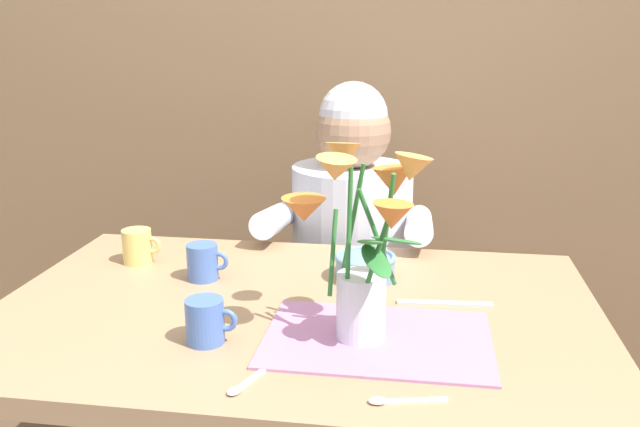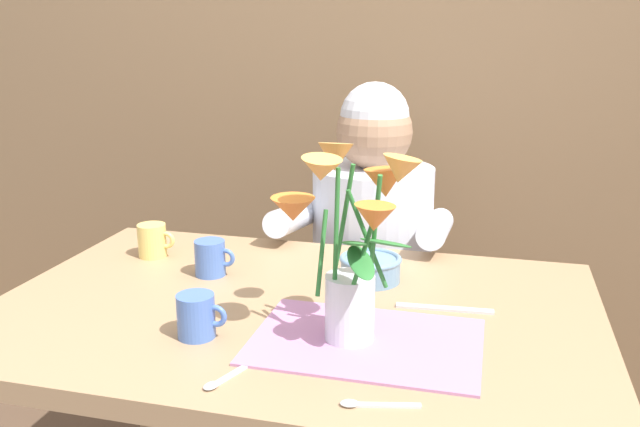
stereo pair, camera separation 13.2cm
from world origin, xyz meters
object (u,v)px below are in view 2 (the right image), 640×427
ceramic_bowl (370,268)px  seated_person (371,281)px  dinner_knife (444,308)px  coffee_cup (153,240)px  flower_vase (351,239)px  ceramic_mug (197,316)px  tea_cup (211,258)px

ceramic_bowl → seated_person: bearing=99.8°
dinner_knife → coffee_cup: bearing=164.4°
seated_person → flower_vase: size_ratio=3.28×
flower_vase → ceramic_mug: bearing=-168.9°
ceramic_mug → coffee_cup: same height
seated_person → ceramic_bowl: seated_person is taller
flower_vase → ceramic_bowl: bearing=93.4°
ceramic_bowl → coffee_cup: 0.54m
seated_person → coffee_cup: bearing=-141.9°
seated_person → tea_cup: (-0.27, -0.50, 0.22)m
ceramic_bowl → dinner_knife: ceramic_bowl is taller
ceramic_bowl → tea_cup: tea_cup is taller
ceramic_mug → coffee_cup: size_ratio=1.00×
seated_person → dinner_knife: size_ratio=5.97×
flower_vase → ceramic_bowl: 0.34m
flower_vase → tea_cup: size_ratio=3.72×
ceramic_bowl → tea_cup: bearing=-171.0°
dinner_knife → ceramic_mug: ceramic_mug is taller
flower_vase → coffee_cup: bearing=149.7°
ceramic_bowl → ceramic_mug: 0.43m
seated_person → flower_vase: seated_person is taller
ceramic_bowl → tea_cup: 0.36m
seated_person → ceramic_mug: seated_person is taller
ceramic_bowl → tea_cup: (-0.35, -0.06, 0.01)m
seated_person → flower_vase: 0.83m
dinner_knife → coffee_cup: coffee_cup is taller
flower_vase → tea_cup: (-0.37, 0.24, -0.15)m
dinner_knife → tea_cup: 0.53m
ceramic_bowl → ceramic_mug: bearing=-125.4°
ceramic_bowl → coffee_cup: size_ratio=1.46×
ceramic_mug → flower_vase: bearing=11.1°
coffee_cup → tea_cup: 0.20m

